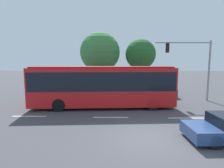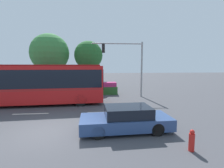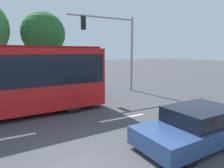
# 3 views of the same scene
# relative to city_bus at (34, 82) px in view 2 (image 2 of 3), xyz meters

# --- Properties ---
(ground_plane) EXTENTS (140.00, 140.00, 0.00)m
(ground_plane) POSITION_rel_city_bus_xyz_m (2.73, -6.09, -1.94)
(ground_plane) COLOR #444449
(city_bus) EXTENTS (11.71, 3.23, 3.41)m
(city_bus) POSITION_rel_city_bus_xyz_m (0.00, 0.00, 0.00)
(city_bus) COLOR red
(city_bus) RESTS_ON ground
(sedan_foreground) EXTENTS (4.62, 2.01, 1.26)m
(sedan_foreground) POSITION_rel_city_bus_xyz_m (6.74, -6.30, -1.34)
(sedan_foreground) COLOR navy
(sedan_foreground) RESTS_ON ground
(traffic_light_pole) EXTENTS (5.34, 0.24, 5.82)m
(traffic_light_pole) POSITION_rel_city_bus_xyz_m (8.74, 2.76, 2.02)
(traffic_light_pole) COLOR gray
(traffic_light_pole) RESTS_ON ground
(flowering_hedge) EXTENTS (10.87, 1.22, 1.40)m
(flowering_hedge) POSITION_rel_city_bus_xyz_m (2.27, 4.66, -1.25)
(flowering_hedge) COLOR #286028
(flowering_hedge) RESTS_ON ground
(street_tree_left) EXTENTS (5.09, 5.09, 7.59)m
(street_tree_left) POSITION_rel_city_bus_xyz_m (-0.87, 8.55, 3.10)
(street_tree_left) COLOR brown
(street_tree_left) RESTS_ON ground
(street_tree_centre) EXTENTS (3.82, 3.82, 6.67)m
(street_tree_centre) POSITION_rel_city_bus_xyz_m (4.28, 8.20, 2.81)
(street_tree_centre) COLOR brown
(street_tree_centre) RESTS_ON ground
(fire_hydrant) EXTENTS (0.22, 0.22, 0.86)m
(fire_hydrant) POSITION_rel_city_bus_xyz_m (8.90, -8.56, -1.53)
(fire_hydrant) COLOR red
(fire_hydrant) RESTS_ON ground
(lane_stripe_near) EXTENTS (2.40, 0.16, 0.01)m
(lane_stripe_near) POSITION_rel_city_bus_xyz_m (5.80, -2.88, -1.93)
(lane_stripe_near) COLOR silver
(lane_stripe_near) RESTS_ON ground
(lane_stripe_mid) EXTENTS (2.40, 0.16, 0.01)m
(lane_stripe_mid) POSITION_rel_city_bus_xyz_m (0.71, -2.79, -1.93)
(lane_stripe_mid) COLOR silver
(lane_stripe_mid) RESTS_ON ground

